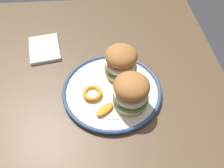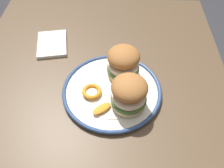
{
  "view_description": "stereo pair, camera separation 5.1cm",
  "coord_description": "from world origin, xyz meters",
  "px_view_note": "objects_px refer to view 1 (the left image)",
  "views": [
    {
      "loc": [
        0.44,
        0.02,
        1.34
      ],
      "look_at": [
        -0.02,
        0.05,
        0.8
      ],
      "focal_mm": 38.18,
      "sensor_mm": 36.0,
      "label": 1
    },
    {
      "loc": [
        0.44,
        0.07,
        1.34
      ],
      "look_at": [
        -0.02,
        0.05,
        0.8
      ],
      "focal_mm": 38.18,
      "sensor_mm": 36.0,
      "label": 2
    }
  ],
  "objects_px": {
    "dining_table": "(97,118)",
    "sandwich_half_left": "(121,61)",
    "dinner_plate": "(112,90)",
    "sandwich_half_right": "(131,91)"
  },
  "relations": [
    {
      "from": "sandwich_half_right",
      "to": "dinner_plate",
      "type": "bearing_deg",
      "value": -137.91
    },
    {
      "from": "dining_table",
      "to": "sandwich_half_right",
      "type": "distance_m",
      "value": 0.21
    },
    {
      "from": "dinner_plate",
      "to": "sandwich_half_left",
      "type": "xyz_separation_m",
      "value": [
        -0.07,
        0.03,
        0.06
      ]
    },
    {
      "from": "sandwich_half_right",
      "to": "dining_table",
      "type": "bearing_deg",
      "value": -109.88
    },
    {
      "from": "dining_table",
      "to": "sandwich_half_left",
      "type": "relative_size",
      "value": 9.99
    },
    {
      "from": "dining_table",
      "to": "sandwich_half_left",
      "type": "height_order",
      "value": "sandwich_half_left"
    },
    {
      "from": "sandwich_half_left",
      "to": "sandwich_half_right",
      "type": "height_order",
      "value": "same"
    },
    {
      "from": "dining_table",
      "to": "dinner_plate",
      "type": "xyz_separation_m",
      "value": [
        -0.02,
        0.05,
        0.13
      ]
    },
    {
      "from": "dining_table",
      "to": "sandwich_half_right",
      "type": "bearing_deg",
      "value": 70.12
    },
    {
      "from": "sandwich_half_left",
      "to": "sandwich_half_right",
      "type": "bearing_deg",
      "value": 7.88
    }
  ]
}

